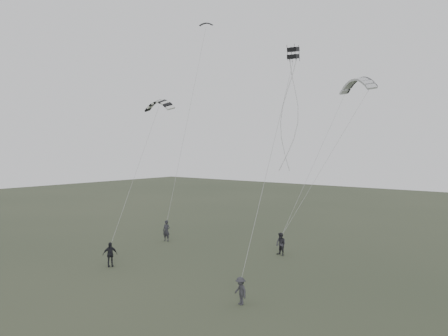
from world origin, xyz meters
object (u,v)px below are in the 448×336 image
Objects in this scene: kite_striped at (159,101)px; flyer_left at (166,231)px; flyer_right at (281,244)px; flyer_far at (241,291)px; flyer_center at (110,254)px; kite_pale_large at (357,79)px; kite_box at (293,53)px; kite_dark_small at (206,23)px.

flyer_left is at bearing 125.65° from kite_striped.
flyer_left reaches higher than flyer_right.
flyer_left is at bearing 170.18° from flyer_far.
flyer_right is 13.01m from flyer_center.
flyer_far is (3.88, -10.68, -0.14)m from flyer_right.
flyer_center is 23.53m from kite_pale_large.
flyer_center is at bearing -164.85° from kite_box.
kite_dark_small is at bearing 156.84° from flyer_far.
flyer_center is 1.16× the size of flyer_far.
kite_striped reaches higher than flyer_left.
kite_striped is at bearing 168.26° from kite_box.
kite_box reaches higher than flyer_left.
flyer_center is 0.60× the size of kite_striped.
kite_box is at bearing -56.10° from kite_dark_small.
kite_pale_large is at bearing 36.15° from kite_striped.
kite_pale_large is at bearing 80.18° from kite_box.
flyer_far is 14.76m from kite_box.
flyer_center reaches higher than flyer_far.
kite_dark_small is 16.16m from kite_pale_large.
kite_striped is (-9.01, -4.45, 11.40)m from flyer_right.
kite_box reaches higher than flyer_far.
kite_pale_large reaches higher than kite_box.
kite_box is (-0.05, 5.63, 13.65)m from flyer_far.
kite_box is (14.72, -3.19, 13.46)m from flyer_left.
kite_striped is at bearing -68.17° from flyer_left.
flyer_right is at bearing -97.64° from kite_pale_large.
flyer_center is 11.79m from flyer_far.
flyer_left is at bearing -118.18° from kite_dark_small.
flyer_center is 24.25m from kite_dark_small.
kite_box is (-0.14, -10.21, 0.38)m from kite_pale_large.
kite_pale_large is (0.10, 15.84, 13.27)m from flyer_far.
flyer_right reaches higher than flyer_center.
kite_dark_small is 11.61m from kite_striped.
flyer_right is 1.03× the size of flyer_center.
kite_pale_large reaches higher than flyer_far.
flyer_left is at bearing -124.70° from kite_pale_large.
kite_pale_large reaches higher than kite_striped.
kite_dark_small is at bearing 38.16° from flyer_center.
kite_box is at bearing -3.04° from kite_striped.
kite_pale_large is (14.63, 1.72, -6.63)m from kite_dark_small.
flyer_far is at bearing -98.57° from kite_box.
kite_striped is (-12.89, 6.23, 11.54)m from flyer_far.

